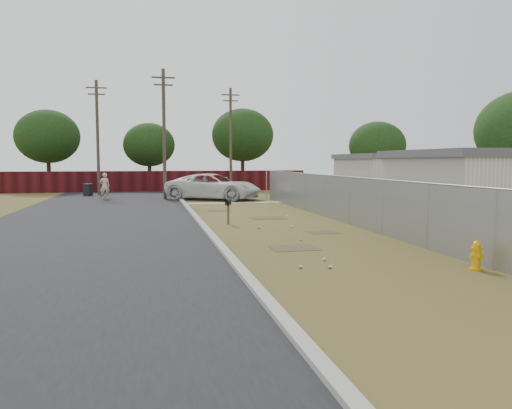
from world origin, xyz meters
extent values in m
plane|color=brown|center=(0.00, 0.00, 0.00)|extent=(120.00, 120.00, 0.00)
cube|color=black|center=(-7.50, 8.00, 0.01)|extent=(9.00, 60.00, 0.02)
cube|color=#A39F97|center=(-3.00, 8.00, 0.06)|extent=(0.25, 60.00, 0.12)
cube|color=#A39F97|center=(0.00, 11.50, 0.01)|extent=(6.20, 1.00, 0.03)
cylinder|color=gray|center=(3.10, -9.00, 1.00)|extent=(0.06, 0.06, 2.00)
cylinder|color=gray|center=(3.10, -6.00, 1.00)|extent=(0.06, 0.06, 2.00)
cylinder|color=gray|center=(3.10, -3.00, 1.00)|extent=(0.06, 0.06, 2.00)
cylinder|color=gray|center=(3.10, 0.00, 1.00)|extent=(0.06, 0.06, 2.00)
cylinder|color=gray|center=(3.10, 3.00, 1.00)|extent=(0.06, 0.06, 2.00)
cylinder|color=gray|center=(3.10, 6.00, 1.00)|extent=(0.06, 0.06, 2.00)
cylinder|color=gray|center=(3.10, 9.00, 1.00)|extent=(0.06, 0.06, 2.00)
cylinder|color=gray|center=(3.10, 12.00, 1.00)|extent=(0.06, 0.06, 2.00)
cylinder|color=gray|center=(3.10, 15.00, 1.00)|extent=(0.06, 0.06, 2.00)
cylinder|color=gray|center=(3.10, 1.00, 2.00)|extent=(0.04, 26.00, 0.04)
cube|color=gray|center=(3.10, 1.00, 1.00)|extent=(0.01, 26.00, 2.00)
cube|color=black|center=(3.16, 1.00, 0.30)|extent=(0.03, 26.00, 0.60)
cube|color=#480F14|center=(-6.00, 25.00, 0.90)|extent=(30.00, 0.12, 1.80)
cylinder|color=#4E4434|center=(-4.00, 16.00, 4.50)|extent=(0.24, 0.24, 9.00)
cube|color=#4E4434|center=(-4.00, 16.00, 8.40)|extent=(1.60, 0.10, 0.10)
cube|color=#4E4434|center=(-4.00, 16.00, 7.90)|extent=(1.30, 0.10, 0.10)
cylinder|color=#4E4434|center=(-9.00, 22.00, 4.50)|extent=(0.24, 0.24, 9.00)
cube|color=#4E4434|center=(-9.00, 22.00, 8.40)|extent=(1.60, 0.10, 0.10)
cube|color=#4E4434|center=(-9.00, 22.00, 7.90)|extent=(1.30, 0.10, 0.10)
cylinder|color=#4E4434|center=(2.00, 24.00, 4.50)|extent=(0.24, 0.24, 9.00)
cube|color=#4E4434|center=(2.00, 24.00, 8.40)|extent=(1.60, 0.10, 0.10)
cube|color=#4E4434|center=(2.00, 24.00, 7.90)|extent=(1.30, 0.10, 0.10)
cube|color=silver|center=(9.00, -2.00, 1.40)|extent=(8.00, 6.00, 2.80)
cube|color=#505055|center=(9.00, -2.00, 2.95)|extent=(8.32, 6.24, 0.30)
cube|color=silver|center=(10.50, 9.00, 1.40)|extent=(7.00, 6.00, 2.80)
cube|color=#505055|center=(10.50, 9.00, 2.95)|extent=(7.28, 6.24, 0.30)
cylinder|color=#2F1F15|center=(-14.00, 29.00, 1.65)|extent=(0.36, 0.36, 3.30)
ellipsoid|color=black|center=(-14.00, 29.00, 4.88)|extent=(5.70, 5.70, 4.84)
cylinder|color=#2F1F15|center=(-5.00, 30.00, 1.43)|extent=(0.36, 0.36, 2.86)
ellipsoid|color=black|center=(-5.00, 30.00, 4.23)|extent=(4.94, 4.94, 4.20)
cylinder|color=#2F1F15|center=(4.00, 29.00, 1.76)|extent=(0.36, 0.36, 3.52)
ellipsoid|color=black|center=(4.00, 29.00, 5.20)|extent=(6.08, 6.08, 5.17)
cylinder|color=#2F1F15|center=(13.00, 18.00, 1.32)|extent=(0.36, 0.36, 2.64)
ellipsoid|color=black|center=(13.00, 18.00, 3.90)|extent=(4.56, 4.56, 3.88)
cylinder|color=#DCA10B|center=(2.70, -8.90, 0.03)|extent=(0.31, 0.31, 0.05)
cylinder|color=#DCA10B|center=(2.70, -8.90, 0.29)|extent=(0.22, 0.22, 0.52)
cylinder|color=#DCA10B|center=(2.70, -8.90, 0.55)|extent=(0.28, 0.28, 0.04)
sphere|color=#DCA10B|center=(2.70, -8.90, 0.62)|extent=(0.21, 0.21, 0.20)
cylinder|color=#DCA10B|center=(2.70, -8.90, 0.73)|extent=(0.04, 0.04, 0.05)
cylinder|color=#DCA10B|center=(2.58, -8.90, 0.36)|extent=(0.09, 0.10, 0.10)
cylinder|color=#DCA10B|center=(2.82, -8.91, 0.36)|extent=(0.09, 0.10, 0.10)
cylinder|color=#DCA10B|center=(2.70, -9.03, 0.36)|extent=(0.13, 0.11, 0.12)
cube|color=brown|center=(-1.86, 1.12, 0.44)|extent=(0.10, 0.10, 0.87)
cube|color=black|center=(-1.86, 1.12, 0.90)|extent=(0.31, 0.45, 0.16)
cylinder|color=black|center=(-1.86, 1.12, 0.97)|extent=(0.31, 0.45, 0.16)
cube|color=#AA170C|center=(-1.95, 0.92, 0.90)|extent=(0.03, 0.04, 0.09)
imported|color=silver|center=(-0.74, 14.62, 0.90)|extent=(7.12, 5.81, 1.80)
imported|color=beige|center=(-8.12, 16.66, 0.92)|extent=(0.73, 0.54, 1.84)
cube|color=black|center=(-9.69, 20.52, 0.43)|extent=(0.70, 0.70, 0.87)
cube|color=black|center=(-9.69, 20.52, 0.89)|extent=(0.77, 0.77, 0.07)
cylinder|color=black|center=(-9.53, 20.18, 0.09)|extent=(0.11, 0.19, 0.18)
cylinder|color=silver|center=(-0.57, -7.04, 0.04)|extent=(0.12, 0.12, 0.07)
cylinder|color=silver|center=(-0.17, -3.65, 0.04)|extent=(0.11, 0.12, 0.07)
cylinder|color=silver|center=(0.46, -0.41, 0.04)|extent=(0.10, 0.07, 0.07)
cylinder|color=silver|center=(-0.75, -7.98, 0.04)|extent=(0.11, 0.08, 0.07)
cylinder|color=silver|center=(1.35, 3.36, 0.04)|extent=(0.12, 0.12, 0.07)
cylinder|color=silver|center=(-0.88, -0.42, 0.04)|extent=(0.12, 0.10, 0.07)
cylinder|color=silver|center=(-1.47, -7.83, 0.04)|extent=(0.12, 0.10, 0.07)
camera|label=1|loc=(-5.12, -19.53, 2.67)|focal=35.00mm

